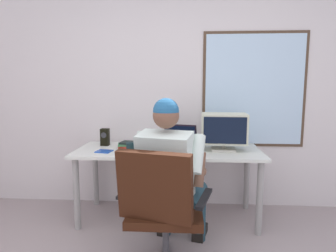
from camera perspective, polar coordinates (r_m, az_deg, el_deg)
The scene contains 11 objects.
wall_rear at distance 3.27m, azimuth 3.62°, elevation 9.59°, with size 5.72×0.08×2.90m.
desk at distance 2.95m, azimuth 0.06°, elevation -6.19°, with size 1.82×0.72×0.72m.
office_chair at distance 2.11m, azimuth -1.36°, elevation -14.86°, with size 0.69×0.65×0.94m.
person_seated at distance 2.29m, azimuth 0.59°, elevation -9.62°, with size 0.62×0.83×1.26m.
crt_monitor at distance 2.91m, azimuth 10.80°, elevation -0.55°, with size 0.45×0.29×0.36m.
laptop at distance 2.99m, azimuth 2.02°, elevation -3.09°, with size 0.41×0.40×0.23m.
wine_glass at distance 2.75m, azimuth -4.46°, elevation -3.32°, with size 0.08×0.08×0.15m.
desk_speaker at distance 3.17m, azimuth -12.14°, elevation -2.11°, with size 0.09×0.08×0.18m.
book_stack at distance 3.01m, azimuth -7.83°, elevation -3.63°, with size 0.21×0.17×0.06m.
cd_case at distance 2.89m, azimuth -12.30°, elevation -4.81°, with size 0.16×0.15×0.01m.
coffee_mug at distance 2.79m, azimuth -7.23°, elevation -4.19°, with size 0.09×0.09×0.10m.
Camera 1 is at (0.03, -1.19, 1.35)m, focal length 31.40 mm.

